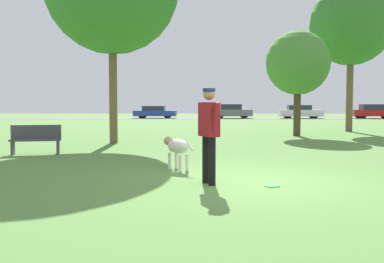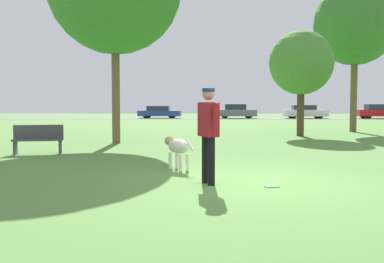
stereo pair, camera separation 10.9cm
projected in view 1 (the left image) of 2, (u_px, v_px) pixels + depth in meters
ground_plane at (248, 182)px, 8.32m from camera, size 120.00×120.00×0.00m
far_road_strip at (214, 118)px, 45.59m from camera, size 120.00×6.00×0.01m
person at (209, 127)px, 8.04m from camera, size 0.40×0.71×1.73m
dog at (177, 147)px, 9.86m from camera, size 0.74×0.95×0.71m
frisbee at (272, 186)px, 7.89m from camera, size 0.28×0.28×0.02m
tree_mid_center at (298, 63)px, 20.16m from camera, size 2.88×2.88×4.74m
tree_far_right at (351, 25)px, 23.24m from camera, size 4.24×4.24×7.70m
parked_car_blue at (155, 112)px, 45.99m from camera, size 4.38×1.84×1.25m
parked_car_grey at (232, 111)px, 45.52m from camera, size 4.08×1.79×1.43m
parked_car_white at (300, 112)px, 45.37m from camera, size 4.35×1.73×1.34m
parked_car_red at (373, 111)px, 45.00m from camera, size 4.33×1.85×1.43m
park_bench at (36, 139)px, 12.93m from camera, size 1.46×0.72×0.84m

